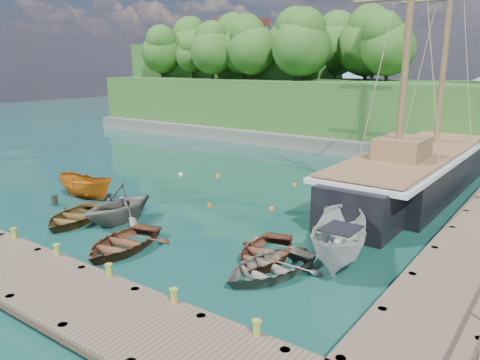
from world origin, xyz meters
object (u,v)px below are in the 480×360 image
object	(u,v)px
rowboat_2	(122,250)
motorboat_orange	(87,198)
schooner	(416,174)
rowboat_0	(75,222)
rowboat_1	(120,222)
cabin_boat_white	(339,263)
rowboat_4	(265,260)
rowboat_3	(268,275)

from	to	relation	value
rowboat_2	motorboat_orange	xyz separation A→B (m)	(-7.80, 3.99, 0.00)
rowboat_2	schooner	bearing A→B (deg)	53.96
rowboat_0	schooner	xyz separation A→B (m)	(11.81, 15.74, 1.09)
rowboat_1	motorboat_orange	world-z (taller)	rowboat_1
schooner	cabin_boat_white	bearing A→B (deg)	-86.10
motorboat_orange	cabin_boat_white	size ratio (longest dim) A/B	0.77
rowboat_1	rowboat_4	xyz separation A→B (m)	(8.24, 0.42, 0.00)
cabin_boat_white	schooner	bearing A→B (deg)	75.49
rowboat_1	motorboat_orange	xyz separation A→B (m)	(-4.94, 1.74, 0.00)
rowboat_0	rowboat_1	world-z (taller)	rowboat_1
rowboat_1	rowboat_4	bearing A→B (deg)	2.84
rowboat_4	motorboat_orange	distance (m)	13.25
rowboat_1	schooner	xyz separation A→B (m)	(10.01, 14.46, 1.09)
rowboat_0	rowboat_2	world-z (taller)	rowboat_2
schooner	rowboat_2	bearing A→B (deg)	-112.63
rowboat_0	cabin_boat_white	bearing A→B (deg)	-6.69
rowboat_3	cabin_boat_white	bearing A→B (deg)	68.82
rowboat_3	motorboat_orange	bearing A→B (deg)	-177.88
rowboat_0	rowboat_1	bearing A→B (deg)	14.60
rowboat_2	rowboat_4	xyz separation A→B (m)	(5.38, 2.67, 0.00)
rowboat_3	cabin_boat_white	world-z (taller)	cabin_boat_white
rowboat_4	rowboat_3	bearing A→B (deg)	-66.95
rowboat_1	rowboat_3	size ratio (longest dim) A/B	0.96
rowboat_0	rowboat_2	bearing A→B (deg)	-32.58
rowboat_2	motorboat_orange	bearing A→B (deg)	140.06
rowboat_1	rowboat_2	distance (m)	3.64
rowboat_2	rowboat_4	world-z (taller)	rowboat_2
rowboat_0	cabin_boat_white	xyz separation A→B (m)	(12.55, 3.17, 0.00)
cabin_boat_white	rowboat_4	bearing A→B (deg)	-167.51
rowboat_0	motorboat_orange	bearing A→B (deg)	115.23
rowboat_3	rowboat_0	bearing A→B (deg)	-164.90
rowboat_1	motorboat_orange	bearing A→B (deg)	160.49
rowboat_2	rowboat_3	size ratio (longest dim) A/B	1.01
rowboat_2	motorboat_orange	size ratio (longest dim) A/B	1.03
rowboat_1	cabin_boat_white	distance (m)	10.91
rowboat_3	rowboat_4	xyz separation A→B (m)	(-0.85, 1.08, 0.00)
rowboat_1	rowboat_4	distance (m)	8.25
schooner	rowboat_0	bearing A→B (deg)	-126.33
rowboat_0	schooner	size ratio (longest dim) A/B	0.15
rowboat_2	rowboat_3	bearing A→B (deg)	1.41
rowboat_4	cabin_boat_white	distance (m)	2.91
rowboat_2	rowboat_3	world-z (taller)	rowboat_2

